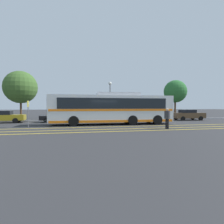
# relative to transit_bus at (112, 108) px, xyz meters

# --- Properties ---
(ground_plane) EXTENTS (220.00, 220.00, 0.00)m
(ground_plane) POSITION_rel_transit_bus_xyz_m (-1.00, -0.27, -1.74)
(ground_plane) COLOR #2D2D30
(lane_strip_0) EXTENTS (32.75, 0.20, 0.01)m
(lane_strip_0) POSITION_rel_transit_bus_xyz_m (-0.01, -2.20, -1.74)
(lane_strip_0) COLOR gold
(lane_strip_0) RESTS_ON ground_plane
(lane_strip_1) EXTENTS (32.75, 0.20, 0.01)m
(lane_strip_1) POSITION_rel_transit_bus_xyz_m (-0.01, -3.95, -1.74)
(lane_strip_1) COLOR gold
(lane_strip_1) RESTS_ON ground_plane
(lane_strip_2) EXTENTS (32.75, 0.20, 0.01)m
(lane_strip_2) POSITION_rel_transit_bus_xyz_m (-0.01, -5.33, -1.74)
(lane_strip_2) COLOR gold
(lane_strip_2) RESTS_ON ground_plane
(curb_strip) EXTENTS (40.75, 0.36, 0.15)m
(curb_strip) POSITION_rel_transit_bus_xyz_m (-0.01, 5.66, -1.67)
(curb_strip) COLOR #99999E
(curb_strip) RESTS_ON ground_plane
(transit_bus) EXTENTS (13.10, 2.89, 3.36)m
(transit_bus) POSITION_rel_transit_bus_xyz_m (0.00, 0.00, 0.00)
(transit_bus) COLOR silver
(transit_bus) RESTS_ON ground_plane
(parked_car_0) EXTENTS (4.64, 2.03, 1.42)m
(parked_car_0) POSITION_rel_transit_bus_xyz_m (-12.07, 4.09, -1.02)
(parked_car_0) COLOR olive
(parked_car_0) RESTS_ON ground_plane
(parked_car_1) EXTENTS (4.32, 1.93, 1.35)m
(parked_car_1) POSITION_rel_transit_bus_xyz_m (-5.89, 4.02, -1.06)
(parked_car_1) COLOR black
(parked_car_1) RESTS_ON ground_plane
(parked_car_2) EXTENTS (4.23, 2.20, 1.47)m
(parked_car_2) POSITION_rel_transit_bus_xyz_m (0.61, 3.62, -1.01)
(parked_car_2) COLOR #4C3823
(parked_car_2) RESTS_ON ground_plane
(parked_car_3) EXTENTS (4.32, 2.00, 1.48)m
(parked_car_3) POSITION_rel_transit_bus_xyz_m (6.16, 4.06, -0.99)
(parked_car_3) COLOR #9E9EA3
(parked_car_3) RESTS_ON ground_plane
(parked_car_4) EXTENTS (4.34, 2.15, 1.47)m
(parked_car_4) POSITION_rel_transit_bus_xyz_m (11.64, 3.81, -0.98)
(parked_car_4) COLOR #4C3823
(parked_car_4) RESTS_ON ground_plane
(pedestrian_0) EXTENTS (0.39, 0.47, 1.76)m
(pedestrian_0) POSITION_rel_transit_bus_xyz_m (3.86, -4.58, -0.74)
(pedestrian_0) COLOR black
(pedestrian_0) RESTS_ON ground_plane
(bus_stop_sign) EXTENTS (0.07, 0.40, 2.46)m
(bus_stop_sign) POSITION_rel_transit_bus_xyz_m (-7.98, -1.33, -0.19)
(bus_stop_sign) COLOR #59595E
(bus_stop_sign) RESTS_ON ground_plane
(street_lamp) EXTENTS (0.48, 0.48, 5.55)m
(street_lamp) POSITION_rel_transit_bus_xyz_m (1.09, 7.08, 2.25)
(street_lamp) COLOR #59595E
(street_lamp) RESTS_ON ground_plane
(tree_0) EXTENTS (3.57, 3.57, 6.12)m
(tree_0) POSITION_rel_transit_bus_xyz_m (11.68, 7.17, 2.58)
(tree_0) COLOR #513823
(tree_0) RESTS_ON ground_plane
(tree_1) EXTENTS (4.71, 4.71, 7.10)m
(tree_1) POSITION_rel_transit_bus_xyz_m (-11.79, 9.57, 3.00)
(tree_1) COLOR #513823
(tree_1) RESTS_ON ground_plane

